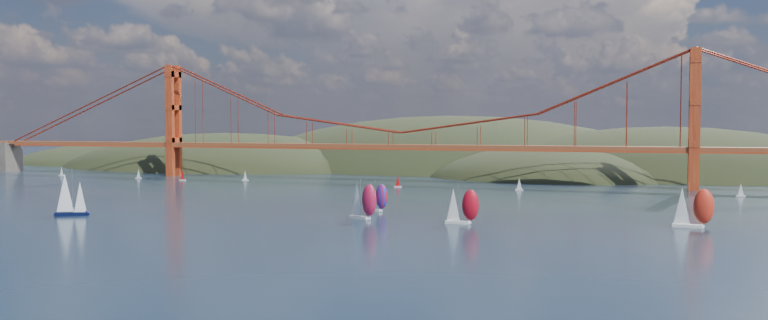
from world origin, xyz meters
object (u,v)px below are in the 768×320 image
(racer_2, at_px, (692,207))
(racer_rwb, at_px, (376,197))
(sloop_navy, at_px, (69,195))
(racer_0, at_px, (363,200))
(racer_1, at_px, (461,205))

(racer_2, xyz_separation_m, racer_rwb, (-85.04, 5.79, -0.84))
(sloop_navy, xyz_separation_m, racer_rwb, (76.27, 38.90, -1.41))
(racer_2, relative_size, racer_rwb, 1.19)
(sloop_navy, bearing_deg, racer_0, -13.34)
(sloop_navy, bearing_deg, racer_2, -16.44)
(sloop_navy, height_order, racer_1, sloop_navy)
(racer_2, distance_m, racer_rwb, 85.24)
(sloop_navy, distance_m, racer_2, 164.67)
(racer_2, height_order, racer_rwb, racer_2)
(racer_rwb, bearing_deg, racer_0, -60.08)
(racer_0, distance_m, racer_rwb, 18.37)
(sloop_navy, height_order, racer_0, sloop_navy)
(sloop_navy, distance_m, racer_0, 82.06)
(racer_0, relative_size, racer_1, 1.08)
(sloop_navy, relative_size, racer_1, 1.30)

